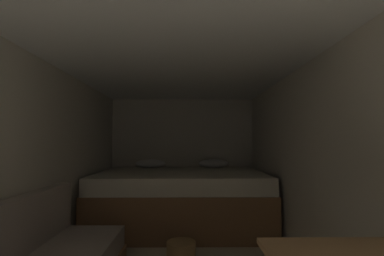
% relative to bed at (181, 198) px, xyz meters
% --- Properties ---
extents(wall_back, '(2.64, 0.05, 2.01)m').
position_rel_bed_xyz_m(wall_back, '(0.00, 0.92, 0.60)').
color(wall_back, beige).
rests_on(wall_back, ground).
extents(wall_left, '(0.05, 5.28, 2.01)m').
position_rel_bed_xyz_m(wall_left, '(-1.30, -1.74, 0.60)').
color(wall_left, beige).
rests_on(wall_left, ground).
extents(wall_right, '(0.05, 5.28, 2.01)m').
position_rel_bed_xyz_m(wall_right, '(1.30, -1.74, 0.60)').
color(wall_right, beige).
rests_on(wall_right, ground).
extents(ceiling_slab, '(2.64, 5.28, 0.05)m').
position_rel_bed_xyz_m(ceiling_slab, '(0.00, -1.74, 1.64)').
color(ceiling_slab, white).
rests_on(ceiling_slab, wall_left).
extents(bed, '(2.42, 1.71, 0.94)m').
position_rel_bed_xyz_m(bed, '(0.00, 0.00, 0.00)').
color(bed, brown).
rests_on(bed, ground).
extents(wicker_basket, '(0.30, 0.30, 0.20)m').
position_rel_bed_xyz_m(wicker_basket, '(0.03, -1.26, -0.30)').
color(wicker_basket, olive).
rests_on(wicker_basket, ground).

